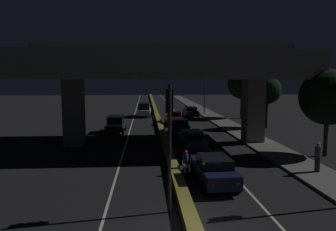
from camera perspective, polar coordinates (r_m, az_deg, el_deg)
name	(u,v)px	position (r m, az deg, el deg)	size (l,w,h in m)	color
lane_line_left_inner	(134,118)	(46.15, -6.01, -0.40)	(0.12, 126.00, 0.00)	beige
lane_line_right_inner	(181,117)	(46.39, 2.21, -0.33)	(0.12, 126.00, 0.00)	beige
median_divider	(157,116)	(46.13, -1.89, -0.12)	(0.59, 126.00, 0.40)	olive
sidewalk_right	(225,123)	(40.34, 9.91, -1.35)	(2.72, 126.00, 0.13)	#5B5956
elevated_overpass	(165,69)	(27.19, -0.49, 8.10)	(21.63, 11.20, 8.34)	slate
traffic_light_left_of_median	(169,126)	(13.12, 0.25, -1.85)	(0.30, 0.49, 5.23)	black
street_lamp	(203,80)	(50.85, 6.09, 6.09)	(2.20, 0.32, 8.89)	#2D2D30
car_dark_blue_lead	(213,169)	(17.33, 7.90, -9.25)	(1.96, 4.70, 1.49)	#141938
car_dark_blue_second	(192,140)	(25.34, 4.14, -4.21)	(1.93, 4.76, 1.51)	#141938
car_dark_blue_third	(180,126)	(32.35, 2.04, -1.93)	(2.00, 4.19, 1.46)	#141938
car_dark_red_fourth	(174,118)	(38.97, 0.97, -0.48)	(2.02, 4.52, 1.56)	#591414
car_black_fifth	(191,112)	(46.45, 3.95, 0.63)	(1.96, 4.61, 1.52)	black
car_dark_green_lead_oncoming	(116,124)	(33.83, -9.06, -1.44)	(1.96, 4.17, 1.69)	black
car_white_second_oncoming	(144,110)	(47.33, -4.14, 1.03)	(2.07, 4.70, 1.95)	silver
motorcycle_white_filtering_near	(186,164)	(18.87, 3.09, -8.48)	(0.33, 1.96, 1.41)	black
pedestrian_on_sidewalk	(318,157)	(20.74, 24.63, -6.61)	(0.36, 0.36, 1.70)	#2D261E
roadside_tree_kerbside_near	(328,97)	(25.38, 26.09, 2.88)	(3.91, 3.91, 6.14)	#38281C
roadside_tree_kerbside_mid	(267,90)	(37.49, 16.84, 4.20)	(3.12, 3.12, 5.79)	#2D2116
roadside_tree_kerbside_far	(242,84)	(46.13, 12.83, 5.31)	(4.08, 4.08, 6.75)	#38281C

